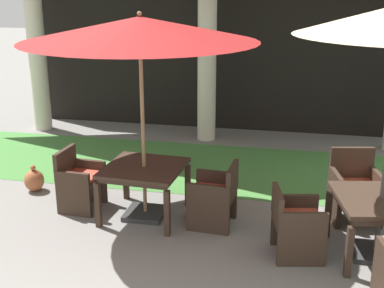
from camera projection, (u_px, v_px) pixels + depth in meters
name	position (u px, v px, depth m)	size (l,w,h in m)	color
lawn_strip	(190.00, 166.00, 8.89)	(10.16, 2.47, 0.01)	#47843D
patio_table_near_foreground	(144.00, 173.00, 6.84)	(1.08, 1.08, 0.72)	#38281E
patio_umbrella_near_foreground	(140.00, 31.00, 6.27)	(2.97, 2.97, 2.73)	#2D2D2D
patio_chair_near_foreground_west	(79.00, 181.00, 7.16)	(0.55, 0.60, 0.86)	#38281E
patio_chair_near_foreground_east	(215.00, 196.00, 6.67)	(0.60, 0.60, 0.85)	#38281E
patio_table_mid_left	(381.00, 205.00, 5.83)	(1.17, 1.17, 0.74)	#38281E
patio_chair_mid_left_west	(296.00, 224.00, 5.92)	(0.65, 0.65, 0.82)	#38281E
patio_chair_mid_left_north	(354.00, 189.00, 6.82)	(0.71, 0.69, 0.94)	#38281E
terracotta_urn	(34.00, 180.00, 7.80)	(0.29, 0.29, 0.42)	#9E5633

